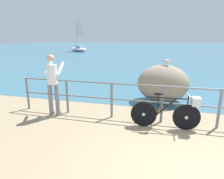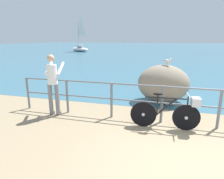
{
  "view_description": "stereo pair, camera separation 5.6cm",
  "coord_description": "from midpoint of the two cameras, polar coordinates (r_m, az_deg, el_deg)",
  "views": [
    {
      "loc": [
        -0.73,
        -3.24,
        2.22
      ],
      "look_at": [
        -2.18,
        2.27,
        0.71
      ],
      "focal_mm": 31.38,
      "sensor_mm": 36.0,
      "label": 1
    },
    {
      "loc": [
        -0.67,
        -3.22,
        2.22
      ],
      "look_at": [
        -2.18,
        2.27,
        0.71
      ],
      "focal_mm": 31.38,
      "sensor_mm": 36.0,
      "label": 2
    }
  ],
  "objects": [
    {
      "name": "person_at_railing",
      "position": [
        5.83,
        -16.57,
        2.04
      ],
      "size": [
        0.53,
        0.67,
        1.78
      ],
      "rotation": [
        0.0,
        0.0,
        1.75
      ],
      "color": "slate",
      "rests_on": "ground_plane"
    },
    {
      "name": "seagull",
      "position": [
        6.96,
        15.96,
        7.99
      ],
      "size": [
        0.34,
        0.21,
        0.23
      ],
      "rotation": [
        0.0,
        0.0,
        5.89
      ],
      "color": "gold",
      "rests_on": "breakwater_boulder_main"
    },
    {
      "name": "sailboat",
      "position": [
        34.21,
        -9.27,
        12.06
      ],
      "size": [
        4.42,
        3.43,
        6.16
      ],
      "rotation": [
        0.0,
        0.0,
        2.59
      ],
      "color": "white",
      "rests_on": "sea_surface"
    },
    {
      "name": "ground_plane",
      "position": [
        23.35,
        17.14,
        8.56
      ],
      "size": [
        120.0,
        120.0,
        0.1
      ],
      "primitive_type": "cube",
      "color": "#937F60"
    },
    {
      "name": "promenade_railing",
      "position": [
        5.38,
        22.08,
        -3.39
      ],
      "size": [
        9.77,
        0.07,
        1.02
      ],
      "color": "slate",
      "rests_on": "ground_plane"
    },
    {
      "name": "breakwater_boulder_main",
      "position": [
        7.13,
        14.9,
        1.67
      ],
      "size": [
        1.78,
        1.38,
        1.32
      ],
      "color": "gray",
      "rests_on": "ground"
    },
    {
      "name": "sea_surface",
      "position": [
        51.18,
        16.43,
        11.71
      ],
      "size": [
        120.0,
        90.0,
        0.01
      ],
      "primitive_type": "cube",
      "color": "#38667A",
      "rests_on": "ground_plane"
    },
    {
      "name": "bicycle",
      "position": [
        5.08,
        17.08,
        -6.09
      ],
      "size": [
        1.7,
        0.48,
        0.92
      ],
      "rotation": [
        0.0,
        0.0,
        0.06
      ],
      "color": "black",
      "rests_on": "ground_plane"
    }
  ]
}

